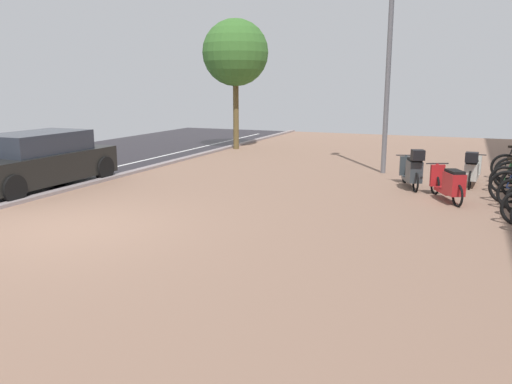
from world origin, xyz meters
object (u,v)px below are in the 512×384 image
at_px(street_tree, 235,53).
at_px(scooter_far, 450,184).
at_px(scooter_near, 472,170).
at_px(scooter_mid, 413,170).
at_px(lamp_post, 390,45).
at_px(parked_car_near, 37,161).

bearing_deg(street_tree, scooter_far, -39.59).
distance_m(scooter_near, scooter_mid, 1.61).
relative_size(scooter_near, scooter_far, 1.08).
height_order(scooter_near, street_tree, street_tree).
bearing_deg(street_tree, scooter_near, -28.76).
relative_size(scooter_near, lamp_post, 0.27).
height_order(scooter_mid, parked_car_near, parked_car_near).
distance_m(scooter_mid, parked_car_near, 9.27).
xyz_separation_m(parked_car_near, street_tree, (1.31, 9.00, 3.04)).
bearing_deg(scooter_far, scooter_mid, 127.69).
bearing_deg(parked_car_near, lamp_post, 35.52).
distance_m(scooter_near, street_tree, 10.44).
xyz_separation_m(scooter_far, parked_car_near, (-9.54, -2.19, 0.27)).
bearing_deg(lamp_post, scooter_near, -27.20).
relative_size(scooter_near, street_tree, 0.35).
xyz_separation_m(scooter_mid, lamp_post, (-1.02, 2.10, 3.14)).
bearing_deg(scooter_far, street_tree, 140.41).
xyz_separation_m(parked_car_near, lamp_post, (7.63, 5.44, 2.94)).
relative_size(scooter_mid, parked_car_near, 0.40).
distance_m(parked_car_near, street_tree, 9.59).
xyz_separation_m(lamp_post, street_tree, (-6.32, 3.55, 0.10)).
bearing_deg(scooter_far, scooter_near, 77.50).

